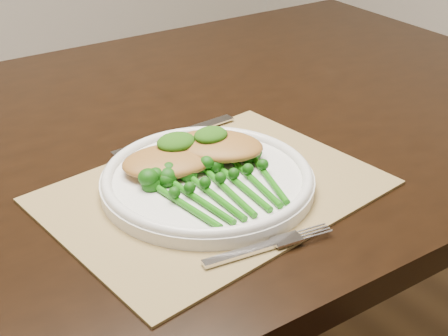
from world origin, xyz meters
TOP-DOWN VIEW (x-y plane):
  - dining_table at (0.00, -0.08)m, footprint 1.64×0.98m
  - placemat at (-0.00, -0.28)m, footprint 0.44×0.34m
  - dinner_plate at (-0.00, -0.27)m, footprint 0.28×0.28m
  - knife at (0.02, -0.13)m, footprint 0.21×0.02m
  - fork at (-0.01, -0.42)m, footprint 0.16×0.05m
  - chicken_fillet_left at (-0.03, -0.23)m, footprint 0.15×0.12m
  - chicken_fillet_right at (0.04, -0.24)m, footprint 0.15×0.15m
  - pesto_dollop_left at (-0.01, -0.21)m, footprint 0.05×0.05m
  - pesto_dollop_right at (0.03, -0.23)m, footprint 0.05×0.04m
  - broccolini_bundle at (-0.01, -0.32)m, footprint 0.16×0.17m

SIDE VIEW (x-z plane):
  - dining_table at x=0.00m, z-range 0.00..0.75m
  - placemat at x=0.00m, z-range 0.75..0.75m
  - fork at x=-0.01m, z-range 0.76..0.76m
  - knife at x=0.02m, z-range 0.75..0.76m
  - dinner_plate at x=0.00m, z-range 0.75..0.78m
  - broccolini_bundle at x=-0.01m, z-range 0.76..0.79m
  - chicken_fillet_left at x=-0.03m, z-range 0.77..0.80m
  - chicken_fillet_right at x=0.04m, z-range 0.78..0.80m
  - pesto_dollop_left at x=-0.01m, z-range 0.79..0.81m
  - pesto_dollop_right at x=0.03m, z-range 0.79..0.81m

